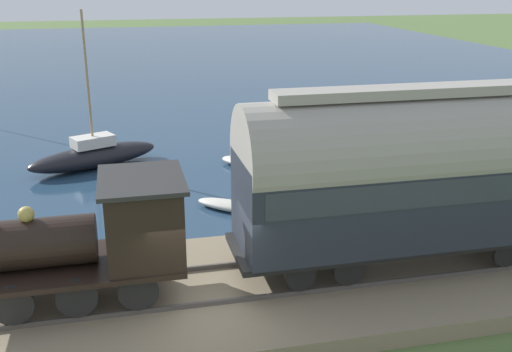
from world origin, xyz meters
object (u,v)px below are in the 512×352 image
passenger_coach (420,170)px  rowboat_mid_harbor (229,205)px  sailboat_gray (509,130)px  sailboat_black (94,155)px  rowboat_off_pier (247,162)px  steam_locomotive (97,234)px

passenger_coach → rowboat_mid_harbor: (5.88, 3.83, -2.88)m
sailboat_gray → sailboat_black: bearing=119.3°
passenger_coach → rowboat_off_pier: size_ratio=3.81×
passenger_coach → rowboat_mid_harbor: size_ratio=4.08×
steam_locomotive → sailboat_black: 12.03m
steam_locomotive → passenger_coach: bearing=-90.0°
sailboat_black → sailboat_gray: size_ratio=1.18×
sailboat_black → rowboat_mid_harbor: (-6.05, -4.62, -0.36)m
steam_locomotive → rowboat_off_pier: bearing=-28.9°
sailboat_gray → passenger_coach: bearing=166.3°
steam_locomotive → sailboat_black: (11.92, 0.47, -1.57)m
sailboat_black → steam_locomotive: bearing=157.5°
steam_locomotive → passenger_coach: size_ratio=0.56×
passenger_coach → sailboat_black: 14.82m
sailboat_gray → rowboat_mid_harbor: size_ratio=2.30×
passenger_coach → sailboat_gray: sailboat_gray is taller
passenger_coach → sailboat_black: (11.92, 8.45, -2.51)m
passenger_coach → steam_locomotive: bearing=90.0°
steam_locomotive → rowboat_off_pier: 12.16m
sailboat_black → rowboat_off_pier: bearing=-127.4°
passenger_coach → rowboat_mid_harbor: 7.58m
rowboat_mid_harbor → sailboat_black: bearing=76.5°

